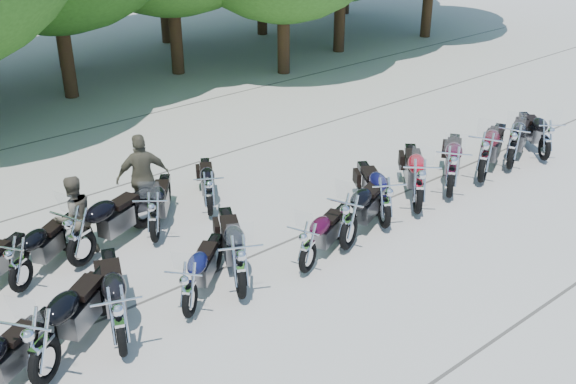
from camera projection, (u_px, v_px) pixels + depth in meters
ground at (340, 273)px, 12.48m from camera, size 90.00×90.00×0.00m
motorcycle_2 at (42, 345)px, 9.49m from camera, size 2.51×2.13×1.44m
motorcycle_3 at (119, 320)px, 10.07m from camera, size 1.59×2.54×1.38m
motorcycle_4 at (189, 288)px, 10.99m from camera, size 1.99×1.81×1.17m
motorcycle_5 at (240, 265)px, 11.42m from camera, size 1.79×2.51×1.38m
motorcycle_6 at (308, 246)px, 12.18m from camera, size 2.17×1.37×1.18m
motorcycle_7 at (349, 220)px, 12.88m from camera, size 2.49×1.59×1.35m
motorcycle_8 at (385, 202)px, 13.66m from camera, size 1.77×2.32×1.29m
motorcycle_9 at (419, 185)px, 14.18m from camera, size 2.32×2.38×1.44m
motorcycle_10 at (452, 171)px, 14.87m from camera, size 2.47×2.09×1.42m
motorcycle_11 at (485, 156)px, 15.57m from camera, size 2.64×1.77×1.44m
motorcycle_12 at (513, 146)px, 16.27m from camera, size 2.48×1.64×1.35m
motorcycle_13 at (546, 139)px, 16.80m from camera, size 1.90×2.13×1.24m
motorcycle_15 at (19, 263)px, 11.63m from camera, size 2.14×1.78×1.22m
motorcycle_16 at (80, 235)px, 12.32m from camera, size 2.58×1.65×1.40m
motorcycle_17 at (154, 216)px, 13.16m from camera, size 1.87×2.14×1.24m
motorcycle_18 at (209, 193)px, 14.17m from camera, size 1.58×2.09×1.16m
rider_1 at (75, 217)px, 12.72m from camera, size 0.82×0.66×1.64m
rider_2 at (143, 177)px, 14.01m from camera, size 1.20×0.78×1.89m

